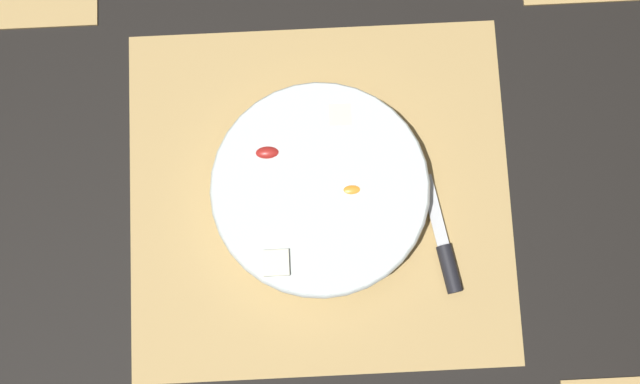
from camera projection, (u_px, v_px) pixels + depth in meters
name	position (u px, v px, depth m)	size (l,w,h in m)	color
ground_plane	(320.00, 196.00, 1.05)	(6.00, 6.00, 0.00)	black
bamboo_mat_center	(320.00, 196.00, 1.04)	(0.45, 0.42, 0.01)	tan
fruit_salad_bowl	(320.00, 190.00, 1.01)	(0.25, 0.25, 0.06)	silver
paring_knife	(448.00, 263.00, 1.02)	(0.04, 0.14, 0.02)	silver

